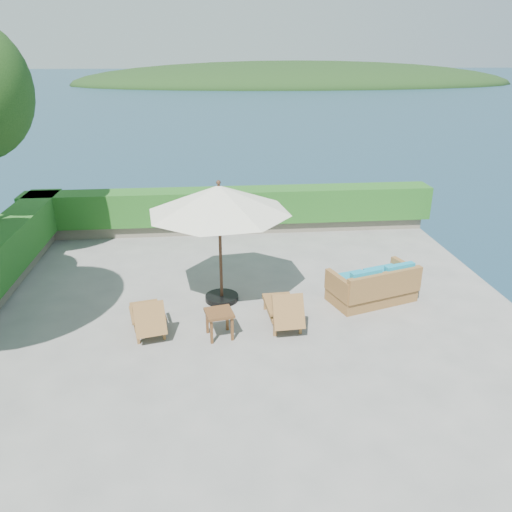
{
  "coord_description": "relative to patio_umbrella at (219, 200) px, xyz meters",
  "views": [
    {
      "loc": [
        -0.67,
        -9.18,
        5.19
      ],
      "look_at": [
        0.3,
        0.8,
        1.1
      ],
      "focal_mm": 35.0,
      "sensor_mm": 36.0,
      "label": 1
    }
  ],
  "objects": [
    {
      "name": "lounge_right",
      "position": [
        1.22,
        -1.21,
        -1.98
      ],
      "size": [
        0.73,
        1.53,
        0.86
      ],
      "rotation": [
        0.0,
        0.0,
        0.06
      ],
      "color": "brown",
      "rests_on": "ground"
    },
    {
      "name": "wicker_loveseat",
      "position": [
        3.38,
        -0.38,
        -1.97
      ],
      "size": [
        2.1,
        1.5,
        0.93
      ],
      "rotation": [
        0.0,
        0.0,
        0.31
      ],
      "color": "brown",
      "rests_on": "ground"
    },
    {
      "name": "offshore_island",
      "position": [
        25.47,
        139.08,
        -5.34
      ],
      "size": [
        126.0,
        57.6,
        12.6
      ],
      "primitive_type": "ellipsoid",
      "color": "black",
      "rests_on": "ocean"
    },
    {
      "name": "ocean",
      "position": [
        0.47,
        -0.92,
        -5.34
      ],
      "size": [
        600.0,
        600.0,
        0.0
      ],
      "primitive_type": "plane",
      "color": "#152F42",
      "rests_on": "ground"
    },
    {
      "name": "foundation",
      "position": [
        0.47,
        -0.92,
        -3.89
      ],
      "size": [
        12.0,
        12.0,
        3.0
      ],
      "primitive_type": "cube",
      "color": "#5C5549",
      "rests_on": "ocean"
    },
    {
      "name": "side_table",
      "position": [
        -0.09,
        -1.56,
        -1.88
      ],
      "size": [
        0.61,
        0.61,
        0.55
      ],
      "rotation": [
        0.0,
        0.0,
        0.2
      ],
      "color": "brown",
      "rests_on": "ground"
    },
    {
      "name": "ground",
      "position": [
        0.47,
        -0.92,
        -2.34
      ],
      "size": [
        12.0,
        12.0,
        0.0
      ],
      "primitive_type": "plane",
      "color": "gray",
      "rests_on": "ground"
    },
    {
      "name": "planter_wall_far",
      "position": [
        0.47,
        4.68,
        -2.16
      ],
      "size": [
        12.0,
        0.6,
        0.36
      ],
      "primitive_type": "cube",
      "color": "gray",
      "rests_on": "ground"
    },
    {
      "name": "lounge_left",
      "position": [
        -1.5,
        -1.23,
        -1.99
      ],
      "size": [
        0.89,
        1.52,
        0.82
      ],
      "rotation": [
        0.0,
        0.0,
        0.22
      ],
      "color": "brown",
      "rests_on": "ground"
    },
    {
      "name": "hedge_far",
      "position": [
        0.47,
        4.68,
        -1.49
      ],
      "size": [
        12.4,
        0.9,
        1.0
      ],
      "primitive_type": "cube",
      "color": "#1F4C15",
      "rests_on": "planter_wall_far"
    },
    {
      "name": "patio_umbrella",
      "position": [
        0.0,
        0.0,
        0.0
      ],
      "size": [
        3.79,
        3.79,
        2.77
      ],
      "rotation": [
        0.0,
        0.0,
        -0.26
      ],
      "color": "black",
      "rests_on": "ground"
    }
  ]
}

